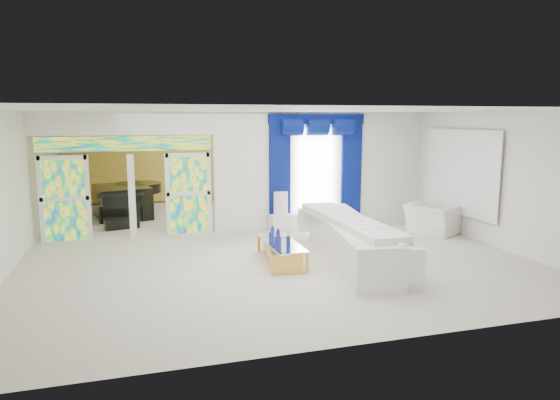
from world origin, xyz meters
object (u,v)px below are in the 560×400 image
object	(u,v)px
white_sofa	(350,242)
coffee_table	(281,252)
console_table	(292,221)
armchair	(433,219)
grand_piano	(122,202)

from	to	relation	value
white_sofa	coffee_table	size ratio (longest dim) A/B	2.32
console_table	armchair	bearing A→B (deg)	-25.19
white_sofa	armchair	bearing A→B (deg)	37.63
white_sofa	console_table	xyz separation A→B (m)	(-0.23, 3.14, -0.19)
coffee_table	armchair	world-z (taller)	armchair
coffee_table	console_table	bearing A→B (deg)	68.43
coffee_table	console_table	distance (m)	3.05
grand_piano	white_sofa	bearing A→B (deg)	-65.55
armchair	grand_piano	size ratio (longest dim) A/B	0.63
coffee_table	grand_piano	xyz separation A→B (m)	(-3.12, 5.70, 0.26)
armchair	grand_piano	xyz separation A→B (m)	(-7.45, 4.38, 0.08)
console_table	grand_piano	distance (m)	5.13
console_table	grand_piano	bearing A→B (deg)	145.95
white_sofa	armchair	world-z (taller)	white_sofa
white_sofa	armchair	size ratio (longest dim) A/B	3.54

